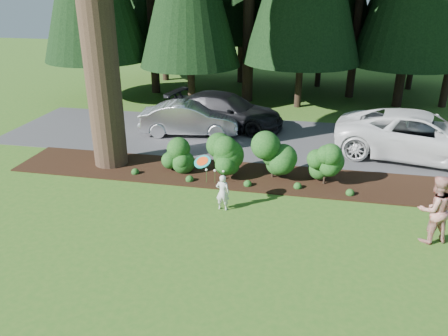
% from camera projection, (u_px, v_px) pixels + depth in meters
% --- Properties ---
extents(ground, '(80.00, 80.00, 0.00)m').
position_uv_depth(ground, '(207.00, 219.00, 12.93)').
color(ground, '#2F5F1B').
rests_on(ground, ground).
extents(mulch_bed, '(16.00, 2.50, 0.05)m').
position_uv_depth(mulch_bed, '(228.00, 175.00, 15.85)').
color(mulch_bed, black).
rests_on(mulch_bed, ground).
extents(driveway, '(22.00, 6.00, 0.03)m').
position_uv_depth(driveway, '(246.00, 137.00, 19.68)').
color(driveway, '#38383A').
rests_on(driveway, ground).
extents(shrub_row, '(6.53, 1.60, 1.61)m').
position_uv_depth(shrub_row, '(249.00, 157.00, 15.30)').
color(shrub_row, '#133F14').
rests_on(shrub_row, ground).
extents(lily_cluster, '(0.69, 0.09, 0.57)m').
position_uv_depth(lily_cluster, '(215.00, 171.00, 14.95)').
color(lily_cluster, '#133F14').
rests_on(lily_cluster, ground).
extents(car_silver_wagon, '(4.61, 2.17, 1.46)m').
position_uv_depth(car_silver_wagon, '(190.00, 119.00, 19.82)').
color(car_silver_wagon, silver).
rests_on(car_silver_wagon, driveway).
extents(car_white_suv, '(6.97, 4.24, 1.81)m').
position_uv_depth(car_white_suv, '(421.00, 136.00, 17.02)').
color(car_white_suv, silver).
rests_on(car_white_suv, driveway).
extents(car_dark_suv, '(5.91, 3.26, 1.62)m').
position_uv_depth(car_dark_suv, '(225.00, 111.00, 20.74)').
color(car_dark_suv, black).
rests_on(car_dark_suv, driveway).
extents(child, '(0.44, 0.30, 1.16)m').
position_uv_depth(child, '(223.00, 192.00, 13.25)').
color(child, silver).
rests_on(child, ground).
extents(adult, '(1.12, 1.01, 1.90)m').
position_uv_depth(adult, '(434.00, 209.00, 11.47)').
color(adult, '#A82016').
rests_on(adult, ground).
extents(frisbee, '(0.54, 0.46, 0.33)m').
position_uv_depth(frisbee, '(202.00, 162.00, 12.81)').
color(frisbee, teal).
rests_on(frisbee, ground).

